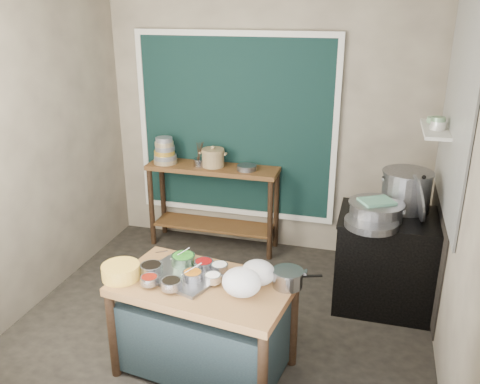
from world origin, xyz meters
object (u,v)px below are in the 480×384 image
(steamer, at_px, (376,211))
(back_counter, at_px, (214,206))
(yellow_basin, at_px, (121,272))
(condiment_tray, at_px, (181,275))
(stock_pot, at_px, (406,190))
(prep_table, at_px, (204,327))
(saucepan, at_px, (288,278))
(utensil_cup, at_px, (200,162))
(ceramic_crock, at_px, (213,159))
(stove_block, at_px, (388,262))

(steamer, bearing_deg, back_counter, 154.39)
(steamer, bearing_deg, yellow_basin, -143.65)
(back_counter, xyz_separation_m, condiment_tray, (0.42, -1.99, 0.29))
(stock_pot, height_order, steamer, stock_pot)
(yellow_basin, height_order, stock_pot, stock_pot)
(prep_table, xyz_separation_m, saucepan, (0.59, 0.12, 0.44))
(yellow_basin, xyz_separation_m, stock_pot, (1.99, 1.59, 0.25))
(saucepan, height_order, utensil_cup, utensil_cup)
(yellow_basin, bearing_deg, condiment_tray, 18.10)
(condiment_tray, bearing_deg, ceramic_crock, 101.70)
(yellow_basin, height_order, steamer, steamer)
(stock_pot, bearing_deg, yellow_basin, -141.30)
(utensil_cup, relative_size, steamer, 0.29)
(back_counter, xyz_separation_m, yellow_basin, (0.01, -2.12, 0.33))
(prep_table, height_order, stove_block, stove_block)
(ceramic_crock, bearing_deg, stock_pot, -14.85)
(prep_table, xyz_separation_m, ceramic_crock, (-0.59, 2.02, 0.66))
(prep_table, distance_m, ceramic_crock, 2.21)
(prep_table, xyz_separation_m, condiment_tray, (-0.18, 0.04, 0.39))
(stove_block, height_order, condiment_tray, stove_block)
(prep_table, height_order, stock_pot, stock_pot)
(back_counter, bearing_deg, utensil_cup, -166.68)
(prep_table, relative_size, steamer, 2.61)
(ceramic_crock, relative_size, steamer, 0.54)
(prep_table, xyz_separation_m, yellow_basin, (-0.59, -0.09, 0.43))
(stove_block, distance_m, yellow_basin, 2.38)
(condiment_tray, height_order, ceramic_crock, ceramic_crock)
(saucepan, bearing_deg, steamer, 43.33)
(saucepan, height_order, ceramic_crock, ceramic_crock)
(back_counter, height_order, utensil_cup, utensil_cup)
(condiment_tray, distance_m, stock_pot, 2.17)
(back_counter, distance_m, stock_pot, 2.14)
(ceramic_crock, bearing_deg, steamer, -25.62)
(back_counter, bearing_deg, condiment_tray, -78.14)
(back_counter, xyz_separation_m, steamer, (1.75, -0.84, 0.48))
(stove_block, distance_m, steamer, 0.56)
(steamer, bearing_deg, ceramic_crock, 154.38)
(saucepan, bearing_deg, yellow_basin, 171.26)
(back_counter, bearing_deg, yellow_basin, -89.83)
(back_counter, xyz_separation_m, ceramic_crock, (0.01, -0.00, 0.56))
(ceramic_crock, bearing_deg, condiment_tray, -78.30)
(stove_block, xyz_separation_m, ceramic_crock, (-1.89, 0.73, 0.61))
(prep_table, height_order, utensil_cup, utensil_cup)
(stove_block, height_order, ceramic_crock, ceramic_crock)
(utensil_cup, bearing_deg, stock_pot, -13.13)
(yellow_basin, xyz_separation_m, ceramic_crock, (0.00, 2.12, 0.23))
(stock_pot, bearing_deg, stove_block, -114.66)
(prep_table, height_order, steamer, steamer)
(condiment_tray, relative_size, saucepan, 2.37)
(condiment_tray, height_order, saucepan, saucepan)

